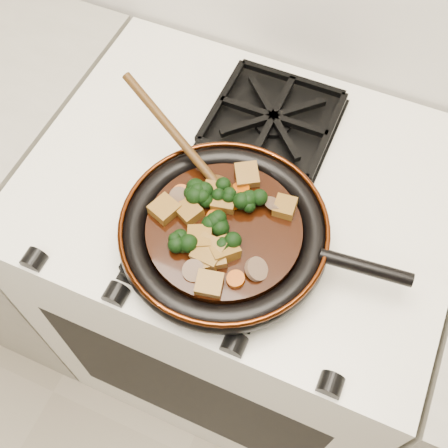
% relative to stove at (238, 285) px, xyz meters
% --- Properties ---
extents(stove, '(0.76, 0.60, 0.90)m').
position_rel_stove_xyz_m(stove, '(0.00, 0.00, 0.00)').
color(stove, white).
rests_on(stove, ground).
extents(burner_grate_front, '(0.23, 0.23, 0.03)m').
position_rel_stove_xyz_m(burner_grate_front, '(0.00, -0.14, 0.46)').
color(burner_grate_front, black).
rests_on(burner_grate_front, stove).
extents(burner_grate_back, '(0.23, 0.23, 0.03)m').
position_rel_stove_xyz_m(burner_grate_back, '(0.00, 0.14, 0.46)').
color(burner_grate_back, black).
rests_on(burner_grate_back, stove).
extents(skillet, '(0.46, 0.33, 0.05)m').
position_rel_stove_xyz_m(skillet, '(0.02, -0.13, 0.49)').
color(skillet, black).
rests_on(skillet, burner_grate_front).
extents(braising_sauce, '(0.24, 0.24, 0.02)m').
position_rel_stove_xyz_m(braising_sauce, '(0.02, -0.13, 0.50)').
color(braising_sauce, black).
rests_on(braising_sauce, skillet).
extents(tofu_cube_0, '(0.05, 0.05, 0.02)m').
position_rel_stove_xyz_m(tofu_cube_0, '(-0.08, -0.14, 0.52)').
color(tofu_cube_0, brown).
rests_on(tofu_cube_0, braising_sauce).
extents(tofu_cube_1, '(0.04, 0.04, 0.02)m').
position_rel_stove_xyz_m(tofu_cube_1, '(0.09, -0.06, 0.52)').
color(tofu_cube_1, brown).
rests_on(tofu_cube_1, braising_sauce).
extents(tofu_cube_2, '(0.05, 0.05, 0.02)m').
position_rel_stove_xyz_m(tofu_cube_2, '(0.03, -0.19, 0.52)').
color(tofu_cube_2, brown).
rests_on(tofu_cube_2, braising_sauce).
extents(tofu_cube_3, '(0.05, 0.05, 0.03)m').
position_rel_stove_xyz_m(tofu_cube_3, '(-0.04, -0.13, 0.52)').
color(tofu_cube_3, brown).
rests_on(tofu_cube_3, braising_sauce).
extents(tofu_cube_4, '(0.06, 0.06, 0.03)m').
position_rel_stove_xyz_m(tofu_cube_4, '(0.04, -0.17, 0.52)').
color(tofu_cube_4, brown).
rests_on(tofu_cube_4, braising_sauce).
extents(tofu_cube_5, '(0.05, 0.05, 0.03)m').
position_rel_stove_xyz_m(tofu_cube_5, '(-0.00, -0.17, 0.52)').
color(tofu_cube_5, brown).
rests_on(tofu_cube_5, braising_sauce).
extents(tofu_cube_6, '(0.05, 0.05, 0.02)m').
position_rel_stove_xyz_m(tofu_cube_6, '(0.04, -0.23, 0.52)').
color(tofu_cube_6, brown).
rests_on(tofu_cube_6, braising_sauce).
extents(tofu_cube_7, '(0.05, 0.05, 0.03)m').
position_rel_stove_xyz_m(tofu_cube_7, '(0.02, -0.18, 0.52)').
color(tofu_cube_7, brown).
rests_on(tofu_cube_7, braising_sauce).
extents(tofu_cube_8, '(0.04, 0.04, 0.02)m').
position_rel_stove_xyz_m(tofu_cube_8, '(-0.02, -0.08, 0.52)').
color(tofu_cube_8, brown).
rests_on(tofu_cube_8, braising_sauce).
extents(tofu_cube_9, '(0.04, 0.04, 0.02)m').
position_rel_stove_xyz_m(tofu_cube_9, '(0.00, -0.09, 0.52)').
color(tofu_cube_9, brown).
rests_on(tofu_cube_9, braising_sauce).
extents(tofu_cube_10, '(0.05, 0.06, 0.03)m').
position_rel_stove_xyz_m(tofu_cube_10, '(0.02, -0.03, 0.52)').
color(tofu_cube_10, brown).
rests_on(tofu_cube_10, braising_sauce).
extents(broccoli_floret_0, '(0.07, 0.06, 0.06)m').
position_rel_stove_xyz_m(broccoli_floret_0, '(-0.02, -0.19, 0.52)').
color(broccoli_floret_0, black).
rests_on(broccoli_floret_0, braising_sauce).
extents(broccoli_floret_1, '(0.08, 0.09, 0.07)m').
position_rel_stove_xyz_m(broccoli_floret_1, '(0.04, -0.08, 0.52)').
color(broccoli_floret_1, black).
rests_on(broccoli_floret_1, braising_sauce).
extents(broccoli_floret_2, '(0.08, 0.08, 0.07)m').
position_rel_stove_xyz_m(broccoli_floret_2, '(-0.04, -0.09, 0.52)').
color(broccoli_floret_2, black).
rests_on(broccoli_floret_2, braising_sauce).
extents(broccoli_floret_3, '(0.08, 0.07, 0.06)m').
position_rel_stove_xyz_m(broccoli_floret_3, '(-0.00, -0.08, 0.52)').
color(broccoli_floret_3, black).
rests_on(broccoli_floret_3, braising_sauce).
extents(broccoli_floret_4, '(0.07, 0.07, 0.07)m').
position_rel_stove_xyz_m(broccoli_floret_4, '(0.03, -0.17, 0.52)').
color(broccoli_floret_4, black).
rests_on(broccoli_floret_4, braising_sauce).
extents(broccoli_floret_5, '(0.09, 0.08, 0.06)m').
position_rel_stove_xyz_m(broccoli_floret_5, '(0.01, -0.14, 0.52)').
color(broccoli_floret_5, black).
rests_on(broccoli_floret_5, braising_sauce).
extents(broccoli_floret_6, '(0.09, 0.09, 0.06)m').
position_rel_stove_xyz_m(broccoli_floret_6, '(-0.04, -0.10, 0.52)').
color(broccoli_floret_6, black).
rests_on(broccoli_floret_6, braising_sauce).
extents(carrot_coin_0, '(0.03, 0.03, 0.01)m').
position_rel_stove_xyz_m(carrot_coin_0, '(-0.08, -0.13, 0.51)').
color(carrot_coin_0, '#A13F04').
rests_on(carrot_coin_0, braising_sauce).
extents(carrot_coin_1, '(0.03, 0.03, 0.02)m').
position_rel_stove_xyz_m(carrot_coin_1, '(-0.00, -0.12, 0.51)').
color(carrot_coin_1, '#A13F04').
rests_on(carrot_coin_1, braising_sauce).
extents(carrot_coin_2, '(0.03, 0.03, 0.01)m').
position_rel_stove_xyz_m(carrot_coin_2, '(0.02, -0.06, 0.51)').
color(carrot_coin_2, '#A13F04').
rests_on(carrot_coin_2, braising_sauce).
extents(carrot_coin_3, '(0.03, 0.03, 0.01)m').
position_rel_stove_xyz_m(carrot_coin_3, '(-0.07, -0.10, 0.51)').
color(carrot_coin_3, '#A13F04').
rests_on(carrot_coin_3, braising_sauce).
extents(carrot_coin_4, '(0.03, 0.03, 0.01)m').
position_rel_stove_xyz_m(carrot_coin_4, '(0.07, -0.21, 0.51)').
color(carrot_coin_4, '#A13F04').
rests_on(carrot_coin_4, braising_sauce).
extents(carrot_coin_5, '(0.03, 0.03, 0.01)m').
position_rel_stove_xyz_m(carrot_coin_5, '(0.01, -0.08, 0.51)').
color(carrot_coin_5, '#A13F04').
rests_on(carrot_coin_5, braising_sauce).
extents(mushroom_slice_0, '(0.04, 0.04, 0.03)m').
position_rel_stove_xyz_m(mushroom_slice_0, '(0.08, -0.06, 0.52)').
color(mushroom_slice_0, brown).
rests_on(mushroom_slice_0, braising_sauce).
extents(mushroom_slice_1, '(0.04, 0.04, 0.03)m').
position_rel_stove_xyz_m(mushroom_slice_1, '(0.09, -0.18, 0.52)').
color(mushroom_slice_1, brown).
rests_on(mushroom_slice_1, braising_sauce).
extents(mushroom_slice_2, '(0.04, 0.04, 0.03)m').
position_rel_stove_xyz_m(mushroom_slice_2, '(-0.07, -0.11, 0.52)').
color(mushroom_slice_2, brown).
rests_on(mushroom_slice_2, braising_sauce).
extents(mushroom_slice_3, '(0.04, 0.04, 0.02)m').
position_rel_stove_xyz_m(mushroom_slice_3, '(0.01, -0.22, 0.52)').
color(mushroom_slice_3, brown).
rests_on(mushroom_slice_3, braising_sauce).
extents(wooden_spoon, '(0.15, 0.09, 0.24)m').
position_rel_stove_xyz_m(wooden_spoon, '(-0.08, -0.04, 0.54)').
color(wooden_spoon, '#41280E').
rests_on(wooden_spoon, braising_sauce).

